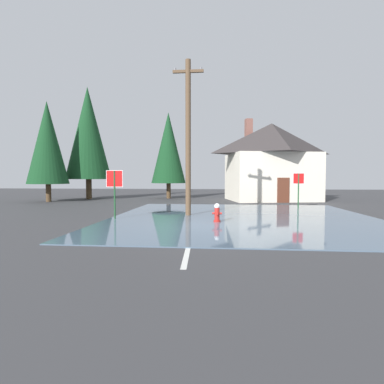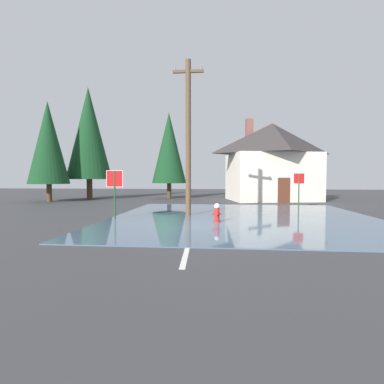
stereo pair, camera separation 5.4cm
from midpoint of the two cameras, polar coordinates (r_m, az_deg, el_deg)
The scene contains 12 objects.
ground_plane at distance 12.76m, azimuth 2.17°, elevation -6.62°, with size 80.00×80.00×0.10m, color #38383A.
flood_puddle at distance 15.71m, azimuth 9.49°, elevation -4.63°, with size 13.01×13.89×0.04m, color #4C6075.
lane_stop_bar at distance 10.60m, azimuth -1.80°, elevation -8.25°, with size 3.70×0.30×0.01m, color silver.
lane_center_stripe at distance 8.48m, azimuth -0.87°, elevation -11.07°, with size 3.19×0.14×0.01m, color silver.
stop_sign_near at distance 15.17m, azimuth -14.10°, elevation 1.43°, with size 0.81×0.08×2.36m.
fire_hydrant at distance 13.74m, azimuth 4.78°, elevation -3.96°, with size 0.43×0.37×0.87m.
utility_pole at distance 16.19m, azimuth -0.61°, elevation 10.52°, with size 1.60×0.28×8.08m.
stop_sign_far at distance 20.77m, azimuth 19.35°, elevation 1.49°, with size 0.68×0.08×2.30m.
house at distance 27.96m, azimuth 14.68°, elevation 5.69°, with size 8.70×7.19×7.27m.
pine_tree_tall_left at distance 28.18m, azimuth -25.15°, elevation 8.28°, with size 3.31×3.31×8.28m.
pine_tree_mid_left at distance 30.43m, azimuth -18.62°, elevation 10.30°, with size 4.15×4.15×10.37m.
pine_tree_short_left at distance 29.67m, azimuth -4.24°, elevation 8.16°, with size 3.28×3.28×8.21m.
Camera 2 is at (0.73, -12.56, 2.03)m, focal length 28.66 mm.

